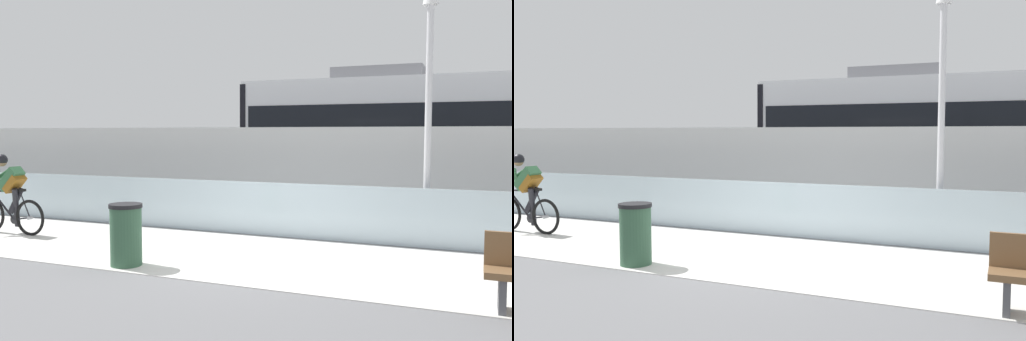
% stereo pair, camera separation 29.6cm
% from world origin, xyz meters
% --- Properties ---
extents(ground_plane, '(200.00, 200.00, 0.00)m').
position_xyz_m(ground_plane, '(0.00, 0.00, 0.00)').
color(ground_plane, slate).
extents(bike_path_deck, '(32.00, 3.20, 0.01)m').
position_xyz_m(bike_path_deck, '(0.00, 0.00, 0.01)').
color(bike_path_deck, silver).
rests_on(bike_path_deck, ground).
extents(glass_parapet, '(32.00, 0.05, 1.06)m').
position_xyz_m(glass_parapet, '(0.00, 1.85, 0.53)').
color(glass_parapet, silver).
rests_on(glass_parapet, ground).
extents(concrete_barrier_wall, '(32.00, 0.36, 2.17)m').
position_xyz_m(concrete_barrier_wall, '(0.00, 3.65, 1.08)').
color(concrete_barrier_wall, silver).
rests_on(concrete_barrier_wall, ground).
extents(tram_rail_near, '(32.00, 0.08, 0.01)m').
position_xyz_m(tram_rail_near, '(0.00, 6.13, 0.00)').
color(tram_rail_near, '#595654').
rests_on(tram_rail_near, ground).
extents(tram_rail_far, '(32.00, 0.08, 0.01)m').
position_xyz_m(tram_rail_far, '(0.00, 7.57, 0.00)').
color(tram_rail_far, '#595654').
rests_on(tram_rail_far, ground).
extents(tram, '(11.06, 2.54, 3.81)m').
position_xyz_m(tram, '(2.87, 6.85, 1.89)').
color(tram, silver).
rests_on(tram, ground).
extents(cyclist_on_bike, '(1.77, 0.58, 1.61)m').
position_xyz_m(cyclist_on_bike, '(-5.20, 0.00, 0.78)').
color(cyclist_on_bike, black).
rests_on(cyclist_on_bike, ground).
extents(lamp_post_antenna, '(0.28, 0.28, 5.20)m').
position_xyz_m(lamp_post_antenna, '(2.63, 2.15, 3.29)').
color(lamp_post_antenna, gray).
rests_on(lamp_post_antenna, ground).
extents(trash_bin, '(0.51, 0.51, 0.96)m').
position_xyz_m(trash_bin, '(-1.46, -1.25, 0.48)').
color(trash_bin, '#33593F').
rests_on(trash_bin, ground).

